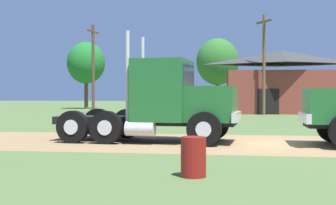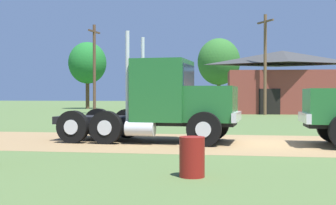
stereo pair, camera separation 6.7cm
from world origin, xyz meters
The scene contains 9 objects.
ground_plane centered at (0.00, 0.00, 0.00)m, with size 200.00×200.00×0.00m, color #526A37.
dirt_track centered at (0.00, 0.00, 0.00)m, with size 120.00×6.61×0.01m, color #96764C.
truck_foreground_white centered at (-3.13, 0.04, 1.42)m, with size 6.84×3.09×3.92m.
steel_barrel centered at (-1.51, -6.80, 0.42)m, with size 0.53×0.53×0.84m, color maroon.
shed_building centered at (3.18, 26.38, 2.74)m, with size 10.45×6.00×5.67m.
utility_pole_near centered at (-13.17, 22.28, 4.15)m, with size 0.40×2.20×7.79m.
utility_pole_far centered at (1.48, 23.01, 4.46)m, with size 1.28×1.94×8.42m.
tree_left centered at (-18.64, 36.32, 5.45)m, with size 4.51×4.51×7.96m.
tree_mid centered at (-3.13, 38.66, 5.59)m, with size 5.06×5.06×8.39m.
Camera 1 is at (-0.57, -16.27, 1.72)m, focal length 49.05 mm.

